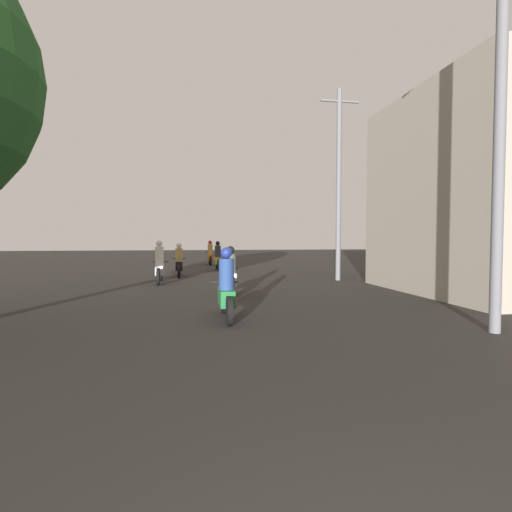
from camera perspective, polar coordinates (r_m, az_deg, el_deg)
motorcycle_green at (r=8.50m, az=-4.28°, el=-4.93°), size 0.60×1.94×1.52m
motorcycle_white at (r=12.05m, az=-3.68°, el=-2.74°), size 0.60×1.96×1.48m
motorcycle_silver at (r=15.72m, az=-13.61°, el=-1.40°), size 0.60×2.13×1.64m
motorcycle_black at (r=18.27m, az=-10.92°, el=-1.01°), size 0.60×2.04×1.51m
motorcycle_yellow at (r=21.73m, az=-5.49°, el=-0.34°), size 0.60×2.13×1.58m
motorcycle_orange at (r=26.08m, az=-6.57°, el=0.11°), size 0.60×1.94×1.59m
building_right_near at (r=14.60m, az=30.55°, el=7.70°), size 5.23×6.58×6.23m
utility_pole_near at (r=8.65m, az=31.51°, el=17.16°), size 1.60×0.20×7.56m
utility_pole_far at (r=16.78m, az=11.73°, el=10.41°), size 1.60×0.20×7.73m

